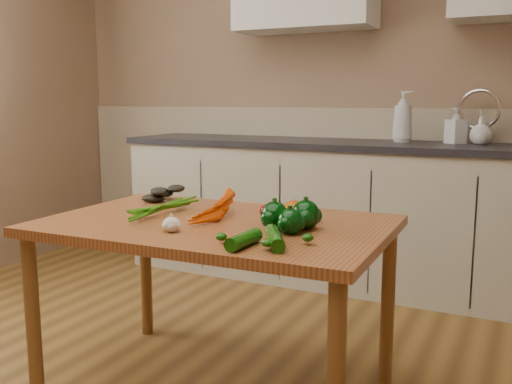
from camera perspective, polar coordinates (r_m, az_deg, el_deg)
The scene contains 17 objects.
room at distance 1.92m, azimuth -16.66°, elevation 11.56°, with size 4.04×5.04×2.64m.
counter_run at distance 3.66m, azimuth 8.47°, elevation -1.87°, with size 2.84×0.64×1.14m.
table at distance 2.21m, azimuth -4.05°, elevation -4.89°, with size 1.32×0.87×0.70m.
soap_bottle_a at distance 3.57m, azimuth 14.46°, elevation 7.31°, with size 0.12×0.12×0.31m, color silver.
soap_bottle_b at distance 3.56m, azimuth 19.37°, elevation 6.28°, with size 0.09×0.10×0.21m, color silver.
soap_bottle_c at distance 3.55m, azimuth 21.59°, elevation 5.75°, with size 0.13×0.13×0.16m, color silver.
carrot_bunch at distance 2.25m, azimuth -5.68°, elevation -1.75°, with size 0.24×0.19×0.07m, color #DC4A05, non-canonical shape.
leafy_greens at distance 2.64m, azimuth -9.50°, elevation 0.10°, with size 0.19×0.17×0.09m, color black, non-canonical shape.
garlic_bulb at distance 2.02m, azimuth -8.44°, elevation -3.22°, with size 0.06×0.06×0.05m, color silver.
pepper_a at distance 2.03m, azimuth 1.87°, elevation -2.42°, with size 0.10×0.10×0.10m, color black.
pepper_b at distance 2.05m, azimuth 4.98°, elevation -2.28°, with size 0.10×0.10×0.10m, color black.
pepper_c at distance 1.97m, azimuth 3.40°, elevation -2.97°, with size 0.09×0.09×0.09m, color black.
tomato_a at distance 2.22m, azimuth 1.12°, elevation -1.95°, with size 0.06×0.06×0.06m, color #800209.
tomato_b at distance 2.20m, azimuth 3.76°, elevation -1.84°, with size 0.08×0.08×0.08m, color #B84304.
tomato_c at distance 2.17m, azimuth 5.32°, elevation -2.06°, with size 0.08×0.08×0.07m, color #B84304.
zucchini_a at distance 1.82m, azimuth 1.88°, elevation -4.64°, with size 0.05×0.05×0.21m, color #0E4006.
zucchini_b at distance 1.80m, azimuth -1.23°, elevation -4.79°, with size 0.05×0.05×0.17m, color #0E4006.
Camera 1 is at (1.29, -1.24, 1.16)m, focal length 40.00 mm.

